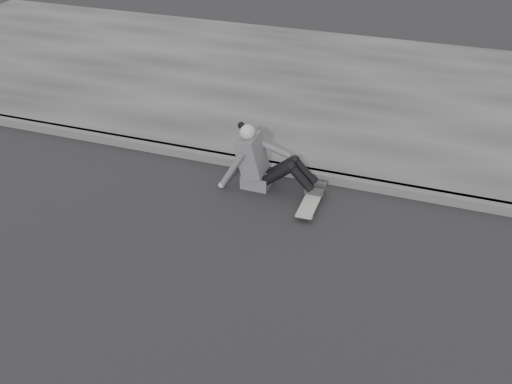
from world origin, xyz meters
TOP-DOWN VIEW (x-y plane):
  - ground at (0.00, 0.00)m, footprint 80.00×80.00m
  - curb at (0.00, 2.58)m, footprint 24.00×0.16m
  - sidewalk at (0.00, 5.60)m, footprint 24.00×6.00m
  - skateboard at (-2.08, 1.93)m, footprint 0.20×0.78m
  - seated_woman at (-2.82, 2.17)m, footprint 1.38×0.46m

SIDE VIEW (x-z plane):
  - ground at x=0.00m, z-range 0.00..0.00m
  - curb at x=0.00m, z-range 0.00..0.12m
  - sidewalk at x=0.00m, z-range 0.00..0.12m
  - skateboard at x=-2.08m, z-range 0.03..0.12m
  - seated_woman at x=-2.82m, z-range -0.08..0.80m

